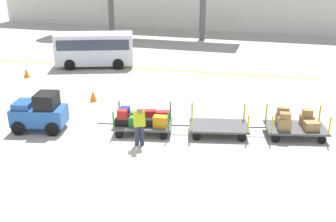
# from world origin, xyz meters

# --- Properties ---
(ground_plane) EXTENTS (120.00, 120.00, 0.00)m
(ground_plane) POSITION_xyz_m (0.00, 0.00, 0.00)
(ground_plane) COLOR #B2ADA0
(apron_lead_line) EXTENTS (21.31, 1.37, 0.01)m
(apron_lead_line) POSITION_xyz_m (-2.15, 9.89, 0.00)
(apron_lead_line) COLOR yellow
(apron_lead_line) RESTS_ON ground_plane
(baggage_tug) EXTENTS (2.28, 1.60, 1.58)m
(baggage_tug) POSITION_xyz_m (-2.93, -0.30, 0.75)
(baggage_tug) COLOR #2659A5
(baggage_tug) RESTS_ON ground_plane
(baggage_cart_lead) EXTENTS (3.09, 1.85, 1.10)m
(baggage_cart_lead) POSITION_xyz_m (1.12, 0.58, 0.52)
(baggage_cart_lead) COLOR #4C4C4F
(baggage_cart_lead) RESTS_ON ground_plane
(baggage_cart_middle) EXTENTS (3.09, 1.85, 1.10)m
(baggage_cart_middle) POSITION_xyz_m (4.07, 1.20, 0.35)
(baggage_cart_middle) COLOR #4C4C4F
(baggage_cart_middle) RESTS_ON ground_plane
(baggage_cart_tail) EXTENTS (3.09, 1.85, 1.10)m
(baggage_cart_tail) POSITION_xyz_m (6.97, 1.84, 0.54)
(baggage_cart_tail) COLOR #4C4C4F
(baggage_cart_tail) RESTS_ON ground_plane
(baggage_handler) EXTENTS (0.55, 0.56, 1.56)m
(baggage_handler) POSITION_xyz_m (1.42, -0.62, 0.87)
(baggage_handler) COLOR #2D334C
(baggage_handler) RESTS_ON ground_plane
(shuttle_van) EXTENTS (5.16, 3.39, 2.10)m
(shuttle_van) POSITION_xyz_m (-5.21, 9.72, 1.23)
(shuttle_van) COLOR silver
(shuttle_van) RESTS_ON ground_plane
(safety_cone_near) EXTENTS (0.36, 0.36, 0.55)m
(safety_cone_near) POSITION_xyz_m (-7.96, 6.21, 0.28)
(safety_cone_near) COLOR orange
(safety_cone_near) RESTS_ON ground_plane
(safety_cone_far) EXTENTS (0.36, 0.36, 0.55)m
(safety_cone_far) POSITION_xyz_m (-2.41, 3.47, 0.28)
(safety_cone_far) COLOR orange
(safety_cone_far) RESTS_ON ground_plane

